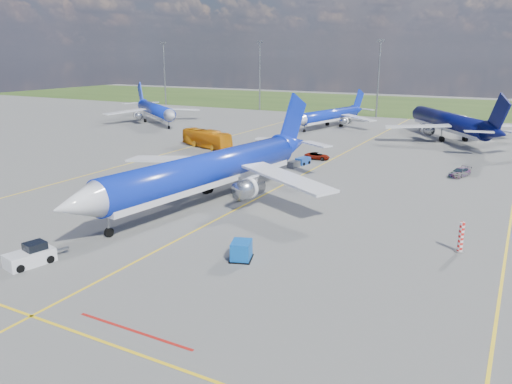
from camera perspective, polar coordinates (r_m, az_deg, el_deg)
The scene contains 16 objects.
ground at distance 54.04m, azimuth -7.42°, elevation -4.64°, with size 400.00×400.00×0.00m, color #585856.
grass_strip at distance 194.19m, azimuth 19.58°, elevation 9.18°, with size 400.00×80.00×0.01m, color #2D4719.
taxiway_lines at distance 77.11m, azimuth 4.72°, elevation 1.59°, with size 60.25×160.00×0.02m.
floodlight_masts at distance 152.40m, azimuth 21.28°, elevation 12.26°, with size 202.20×0.50×22.70m.
warning_post at distance 51.99m, azimuth 22.38°, elevation -4.80°, with size 0.50×0.50×3.00m, color red.
bg_jet_nw at distance 142.60m, azimuth -11.36°, elevation 7.77°, with size 29.15×38.26×10.02m, color #0C25B4, non-canonical shape.
bg_jet_nnw at distance 132.61m, azimuth 8.39°, elevation 7.34°, with size 25.73×33.78×8.85m, color #0C25B4, non-canonical shape.
bg_jet_n at distance 120.34m, azimuth 20.99°, elevation 5.65°, with size 32.91×43.20×11.31m, color #070B40, non-canonical shape.
main_airliner at distance 64.72m, azimuth -5.44°, elevation -1.17°, with size 35.82×47.01×12.31m, color #0C25B4, non-canonical shape.
pushback_tug at distance 50.02m, azimuth -24.33°, elevation -6.67°, with size 3.02×5.92×1.96m.
uld_container at distance 46.66m, azimuth -1.69°, elevation -6.69°, with size 1.75×2.19×1.75m, color #0C51B0.
apron_bus at distance 102.71m, azimuth -5.66°, elevation 6.09°, with size 3.02×12.91×3.60m, color orange.
service_car_a at distance 84.23m, azimuth -3.15°, elevation 3.20°, with size 1.33×3.30×1.12m, color #999999.
service_car_b at distance 91.27m, azimuth 7.01°, elevation 4.11°, with size 2.09×4.53×1.26m, color #999999.
service_car_c at distance 84.07m, azimuth 22.26°, elevation 2.10°, with size 1.89×4.64×1.35m, color #999999.
baggage_tug_c at distance 86.13m, azimuth 5.02°, elevation 3.43°, with size 2.27×5.42×1.18m.
Camera 1 is at (29.99, -40.96, 18.51)m, focal length 35.00 mm.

